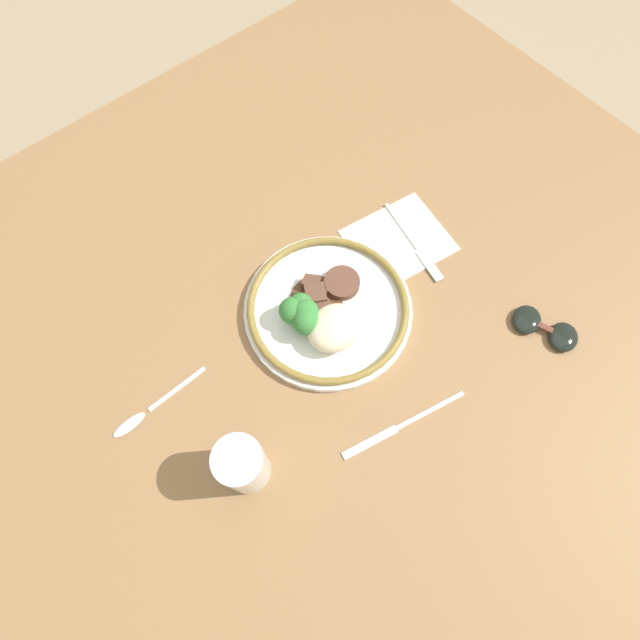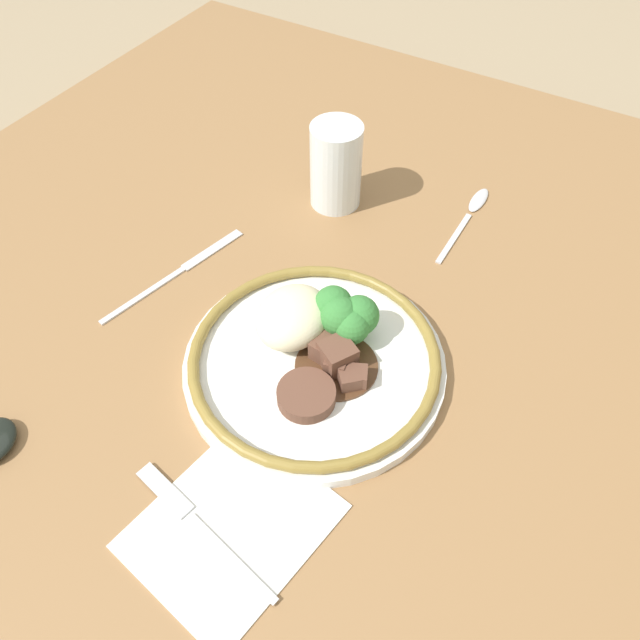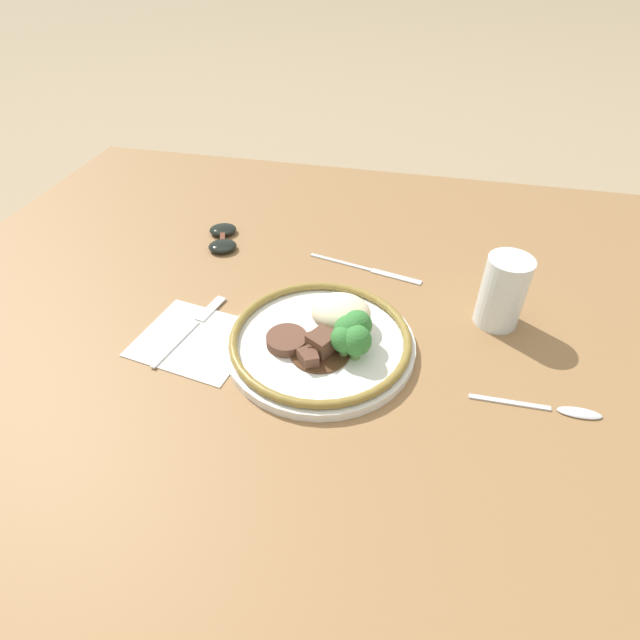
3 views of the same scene
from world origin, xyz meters
TOP-DOWN VIEW (x-y plane):
  - ground_plane at (0.00, 0.00)m, footprint 8.00×8.00m
  - dining_table at (0.00, 0.00)m, footprint 1.35×1.25m
  - napkin at (-0.16, -0.02)m, footprint 0.18×0.16m
  - plate at (0.03, 0.00)m, footprint 0.27×0.27m
  - juice_glass at (0.27, 0.12)m, footprint 0.07×0.07m
  - fork at (-0.17, 0.01)m, footprint 0.05×0.17m
  - knife at (0.06, 0.21)m, footprint 0.20×0.05m
  - spoon at (0.35, -0.05)m, footprint 0.16×0.02m

SIDE VIEW (x-z plane):
  - ground_plane at x=0.00m, z-range 0.00..0.00m
  - dining_table at x=0.00m, z-range 0.00..0.04m
  - napkin at x=-0.16m, z-range 0.04..0.04m
  - knife at x=0.06m, z-range 0.04..0.04m
  - spoon at x=0.35m, z-range 0.04..0.04m
  - fork at x=-0.17m, z-range 0.04..0.04m
  - plate at x=0.03m, z-range 0.02..0.09m
  - juice_glass at x=0.27m, z-range 0.03..0.14m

